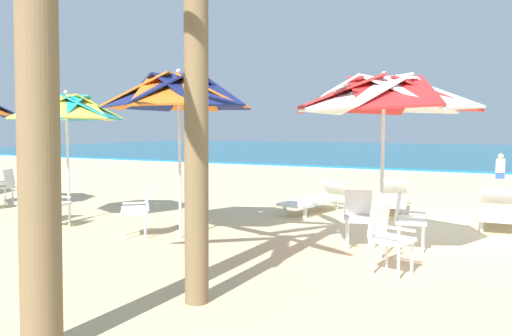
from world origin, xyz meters
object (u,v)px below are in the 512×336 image
sun_lounger_2 (316,199)px  plastic_chair_0 (407,217)px  beach_umbrella_1 (179,93)px  plastic_chair_4 (34,198)px  plastic_chair_7 (4,185)px  beach_umbrella_0 (384,96)px  sun_lounger_1 (392,198)px  beachgoer_seated (500,170)px  plastic_chair_1 (388,235)px  palm_tree_2 (193,21)px  plastic_chair_3 (139,208)px  beach_umbrella_2 (66,109)px  plastic_chair_2 (359,215)px  plastic_chair_5 (51,201)px  sun_lounger_0 (497,210)px  palm_tree_1 (34,21)px

sun_lounger_2 → plastic_chair_0: bearing=-48.0°
beach_umbrella_1 → plastic_chair_4: beach_umbrella_1 is taller
plastic_chair_7 → beach_umbrella_0: bearing=-5.2°
beach_umbrella_1 → sun_lounger_1: 5.49m
beachgoer_seated → plastic_chair_0: bearing=-95.3°
plastic_chair_1 → palm_tree_2: palm_tree_2 is taller
plastic_chair_3 → plastic_chair_7: same height
palm_tree_2 → sun_lounger_1: bearing=84.2°
beach_umbrella_1 → beach_umbrella_2: 2.82m
plastic_chair_0 → plastic_chair_2: same height
beach_umbrella_2 → plastic_chair_7: beach_umbrella_2 is taller
plastic_chair_5 → sun_lounger_1: (5.27, 4.69, -0.22)m
plastic_chair_1 → beachgoer_seated: (1.16, 13.86, -0.20)m
plastic_chair_2 → beachgoer_seated: (1.88, 12.61, -0.20)m
beach_umbrella_0 → beach_umbrella_2: size_ratio=1.02×
beach_umbrella_2 → sun_lounger_1: (5.43, 4.13, -1.93)m
plastic_chair_3 → sun_lounger_2: plastic_chair_3 is taller
sun_lounger_0 → sun_lounger_2: same height
plastic_chair_0 → plastic_chair_5: bearing=-168.9°
plastic_chair_0 → plastic_chair_7: (-9.34, 0.12, 0.00)m
palm_tree_1 → beach_umbrella_1: bearing=110.1°
plastic_chair_2 → plastic_chair_7: size_ratio=1.00×
sun_lounger_0 → palm_tree_1: 8.61m
plastic_chair_0 → beach_umbrella_1: (-3.54, -0.85, 1.92)m
sun_lounger_2 → palm_tree_2: palm_tree_2 is taller
beach_umbrella_2 → plastic_chair_1: bearing=-6.2°
sun_lounger_1 → palm_tree_1: bearing=-98.1°
beach_umbrella_0 → plastic_chair_5: bearing=-175.1°
plastic_chair_0 → sun_lounger_0: 3.02m
palm_tree_1 → palm_tree_2: bearing=72.3°
sun_lounger_2 → plastic_chair_1: bearing=-59.1°
plastic_chair_7 → sun_lounger_2: (6.94, 2.54, -0.22)m
plastic_chair_3 → sun_lounger_0: size_ratio=0.40×
sun_lounger_1 → sun_lounger_2: bearing=-151.3°
plastic_chair_0 → palm_tree_2: size_ratio=0.19×
beach_umbrella_0 → palm_tree_1: (-1.86, -4.11, 0.41)m
sun_lounger_1 → palm_tree_2: 7.31m
beach_umbrella_2 → palm_tree_2: palm_tree_2 is taller
plastic_chair_7 → beach_umbrella_1: bearing=-9.5°
beach_umbrella_0 → sun_lounger_2: bearing=122.8°
palm_tree_1 → beachgoer_seated: 17.80m
plastic_chair_5 → plastic_chair_7: same height
beachgoer_seated → palm_tree_1: bearing=-100.6°
plastic_chair_1 → beach_umbrella_1: 4.06m
beach_umbrella_0 → plastic_chair_3: bearing=-174.1°
beach_umbrella_0 → palm_tree_2: bearing=-118.0°
sun_lounger_0 → palm_tree_1: bearing=-113.5°
sun_lounger_0 → palm_tree_2: bearing=-114.8°
palm_tree_1 → plastic_chair_0: bearing=66.6°
beach_umbrella_1 → plastic_chair_3: 2.05m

